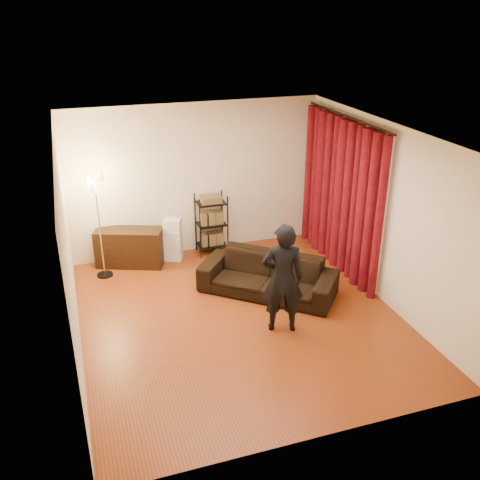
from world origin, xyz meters
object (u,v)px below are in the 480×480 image
object	(u,v)px
sofa	(268,276)
floor_lamp	(100,227)
person	(283,278)
wire_shelf	(211,224)
storage_boxes	(173,240)
media_cabinet	(130,247)

from	to	relation	value
sofa	floor_lamp	bearing A→B (deg)	-170.53
person	wire_shelf	world-z (taller)	person
sofa	wire_shelf	size ratio (longest dim) A/B	1.89
storage_boxes	wire_shelf	xyz separation A→B (m)	(0.73, 0.08, 0.17)
wire_shelf	floor_lamp	size ratio (longest dim) A/B	0.63
person	storage_boxes	distance (m)	2.85
sofa	floor_lamp	xyz separation A→B (m)	(-2.39, 1.41, 0.58)
storage_boxes	floor_lamp	size ratio (longest dim) A/B	0.44
sofa	storage_boxes	xyz separation A→B (m)	(-1.16, 1.65, 0.08)
floor_lamp	wire_shelf	bearing A→B (deg)	9.33
storage_boxes	wire_shelf	distance (m)	0.76
media_cabinet	wire_shelf	size ratio (longest dim) A/B	1.02
person	floor_lamp	world-z (taller)	floor_lamp
person	sofa	bearing A→B (deg)	-83.21
person	storage_boxes	world-z (taller)	person
media_cabinet	wire_shelf	xyz separation A→B (m)	(1.49, 0.05, 0.23)
person	media_cabinet	world-z (taller)	person
sofa	person	distance (m)	1.12
media_cabinet	floor_lamp	distance (m)	0.78
sofa	floor_lamp	distance (m)	2.84
storage_boxes	person	bearing A→B (deg)	-69.52
storage_boxes	sofa	bearing A→B (deg)	-54.81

